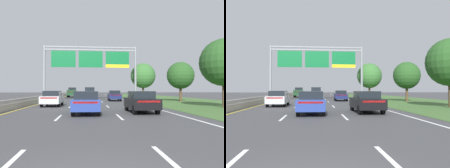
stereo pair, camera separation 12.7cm
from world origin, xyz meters
The scene contains 14 objects.
ground_plane centered at (0.00, 35.00, 0.00)m, with size 220.00×220.00×0.00m, color #3D3D3F.
lane_striping centered at (0.00, 34.54, 0.00)m, with size 11.96×106.00×0.01m.
grass_verge_right centered at (13.95, 35.00, 0.01)m, with size 14.00×110.00×0.02m, color #3D602D.
median_barrier_concrete centered at (-6.60, 35.00, 0.35)m, with size 0.60×110.00×0.85m.
overhead_sign_gantry centered at (0.30, 33.76, 6.25)m, with size 15.06×0.42×8.80m.
pickup_truck_darkgreen centered at (-3.80, 50.56, 1.07)m, with size 2.04×5.41×2.20m.
car_blue_centre_lane_sedan centered at (-0.21, 12.49, 0.82)m, with size 1.86×4.42×1.57m.
car_navy_right_lane_sedan centered at (3.86, 31.29, 0.82)m, with size 1.92×4.44×1.57m.
car_black_right_lane_sedan centered at (3.82, 13.23, 0.82)m, with size 1.89×4.43×1.57m.
car_white_centre_lane_suv centered at (0.18, 37.91, 1.10)m, with size 1.95×4.72×2.11m.
car_silver_left_lane_sedan centered at (-3.73, 20.54, 0.82)m, with size 1.83×4.40×1.57m.
roadside_tree_near centered at (12.65, 16.88, 4.25)m, with size 4.50×4.50×6.51m.
roadside_tree_mid centered at (13.05, 28.25, 3.72)m, with size 3.86×3.86×5.66m.
roadside_tree_far centered at (10.22, 39.29, 4.33)m, with size 4.70×4.70×6.69m.
Camera 1 is at (-0.06, -3.72, 1.68)m, focal length 37.22 mm.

